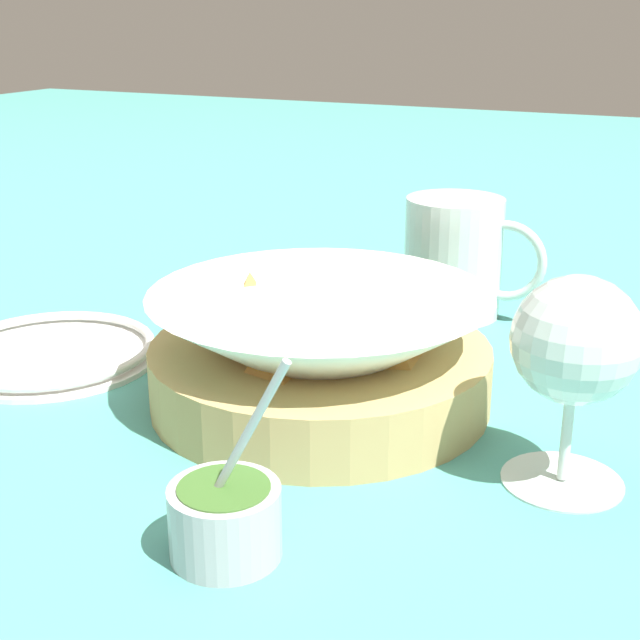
{
  "coord_description": "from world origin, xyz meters",
  "views": [
    {
      "loc": [
        0.3,
        -0.58,
        0.29
      ],
      "look_at": [
        0.03,
        -0.01,
        0.07
      ],
      "focal_mm": 50.0,
      "sensor_mm": 36.0,
      "label": 1
    }
  ],
  "objects_px": {
    "food_basket": "(319,354)",
    "sauce_cup": "(225,517)",
    "side_plate": "(51,352)",
    "wine_glass": "(576,348)",
    "beer_mug": "(454,262)"
  },
  "relations": [
    {
      "from": "sauce_cup",
      "to": "wine_glass",
      "type": "height_order",
      "value": "wine_glass"
    },
    {
      "from": "sauce_cup",
      "to": "food_basket",
      "type": "bearing_deg",
      "value": 101.07
    },
    {
      "from": "food_basket",
      "to": "sauce_cup",
      "type": "bearing_deg",
      "value": -78.93
    },
    {
      "from": "sauce_cup",
      "to": "wine_glass",
      "type": "xyz_separation_m",
      "value": [
        0.15,
        0.16,
        0.07
      ]
    },
    {
      "from": "food_basket",
      "to": "side_plate",
      "type": "distance_m",
      "value": 0.25
    },
    {
      "from": "beer_mug",
      "to": "side_plate",
      "type": "relative_size",
      "value": 0.75
    },
    {
      "from": "wine_glass",
      "to": "beer_mug",
      "type": "xyz_separation_m",
      "value": [
        -0.16,
        0.29,
        -0.04
      ]
    },
    {
      "from": "food_basket",
      "to": "sauce_cup",
      "type": "relative_size",
      "value": 2.08
    },
    {
      "from": "food_basket",
      "to": "wine_glass",
      "type": "height_order",
      "value": "wine_glass"
    },
    {
      "from": "beer_mug",
      "to": "side_plate",
      "type": "xyz_separation_m",
      "value": [
        -0.28,
        -0.26,
        -0.05
      ]
    },
    {
      "from": "sauce_cup",
      "to": "side_plate",
      "type": "relative_size",
      "value": 0.68
    },
    {
      "from": "sauce_cup",
      "to": "side_plate",
      "type": "distance_m",
      "value": 0.34
    },
    {
      "from": "food_basket",
      "to": "wine_glass",
      "type": "distance_m",
      "value": 0.21
    },
    {
      "from": "wine_glass",
      "to": "beer_mug",
      "type": "height_order",
      "value": "wine_glass"
    },
    {
      "from": "wine_glass",
      "to": "beer_mug",
      "type": "distance_m",
      "value": 0.33
    }
  ]
}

